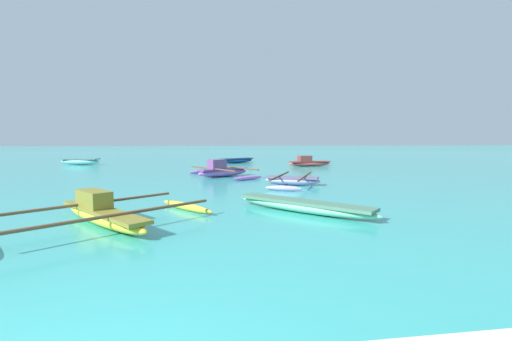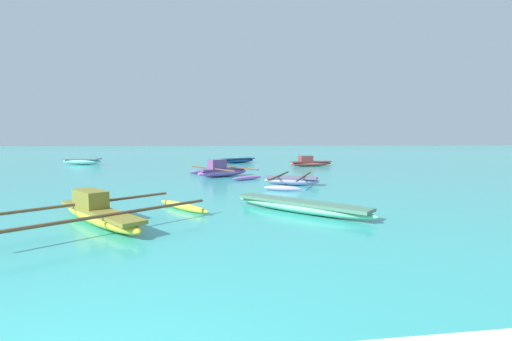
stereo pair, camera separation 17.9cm
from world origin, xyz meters
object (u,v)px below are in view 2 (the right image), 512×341
at_px(moored_boat_2, 291,180).
at_px(moored_boat_3, 238,160).
at_px(moored_boat_1, 82,161).
at_px(moored_boat_5, 222,171).
at_px(moored_boat_0, 300,206).
at_px(moored_boat_4, 98,213).
at_px(moored_boat_6, 310,162).

relative_size(moored_boat_2, moored_boat_3, 1.24).
xyz_separation_m(moored_boat_1, moored_boat_5, (10.36, -10.16, 0.03)).
distance_m(moored_boat_3, moored_boat_5, 10.76).
height_order(moored_boat_0, moored_boat_4, moored_boat_4).
xyz_separation_m(moored_boat_2, moored_boat_5, (-2.77, 3.71, 0.10)).
bearing_deg(moored_boat_3, moored_boat_5, -132.27).
xyz_separation_m(moored_boat_3, moored_boat_4, (-4.76, -20.30, 0.02)).
bearing_deg(moored_boat_0, moored_boat_5, 147.21).
distance_m(moored_boat_3, moored_boat_6, 6.49).
height_order(moored_boat_0, moored_boat_1, moored_boat_1).
bearing_deg(moored_boat_4, moored_boat_0, 58.74).
bearing_deg(moored_boat_4, moored_boat_5, 123.93).
xyz_separation_m(moored_boat_2, moored_boat_6, (3.77, 10.05, 0.07)).
bearing_deg(moored_boat_4, moored_boat_6, 110.62).
bearing_deg(moored_boat_1, moored_boat_4, -55.71).
bearing_deg(moored_boat_2, moored_boat_4, -109.89).
height_order(moored_boat_3, moored_boat_4, moored_boat_4).
bearing_deg(moored_boat_2, moored_boat_3, 118.97).
xyz_separation_m(moored_boat_4, moored_boat_6, (9.62, 16.00, 0.03)).
distance_m(moored_boat_2, moored_boat_5, 4.63).
relative_size(moored_boat_1, moored_boat_3, 1.00).
bearing_deg(moored_boat_6, moored_boat_2, -119.02).
height_order(moored_boat_1, moored_boat_3, moored_boat_1).
distance_m(moored_boat_2, moored_boat_3, 14.39).
bearing_deg(moored_boat_6, moored_boat_3, 130.07).
xyz_separation_m(moored_boat_5, moored_boat_6, (6.53, 6.34, -0.03)).
height_order(moored_boat_0, moored_boat_6, moored_boat_6).
xyz_separation_m(moored_boat_4, moored_boat_5, (3.09, 9.67, 0.06)).
distance_m(moored_boat_2, moored_boat_6, 10.73).
bearing_deg(moored_boat_2, moored_boat_1, 158.03).
height_order(moored_boat_2, moored_boat_5, moored_boat_5).
distance_m(moored_boat_0, moored_boat_2, 5.47).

